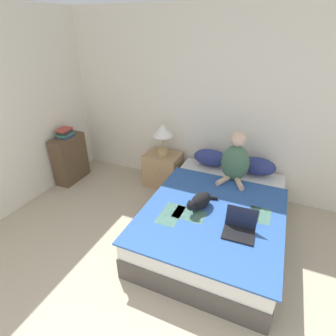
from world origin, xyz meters
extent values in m
cube|color=silver|center=(0.00, 3.40, 1.27)|extent=(6.03, 0.05, 2.55)
cube|color=#4C4742|center=(0.15, 2.29, 0.13)|extent=(1.46, 2.08, 0.26)
cube|color=silver|center=(0.15, 2.29, 0.35)|extent=(1.43, 2.05, 0.18)
cube|color=#2D569E|center=(0.15, 2.09, 0.45)|extent=(1.50, 1.66, 0.02)
cube|color=#5B9384|center=(-0.27, 1.88, 0.46)|extent=(0.22, 0.40, 0.01)
cube|color=#5B9384|center=(-0.08, 1.96, 0.46)|extent=(0.34, 0.22, 0.01)
cube|color=#5B9384|center=(0.63, 2.25, 0.46)|extent=(0.23, 0.29, 0.01)
ellipsoid|color=navy|center=(-0.18, 3.17, 0.59)|extent=(0.49, 0.26, 0.24)
ellipsoid|color=navy|center=(0.47, 3.17, 0.59)|extent=(0.49, 0.26, 0.24)
ellipsoid|color=#476B4C|center=(0.21, 2.89, 0.71)|extent=(0.36, 0.20, 0.49)
sphere|color=#DBB293|center=(0.21, 2.89, 1.04)|extent=(0.19, 0.19, 0.19)
cylinder|color=#DBB293|center=(0.11, 2.76, 0.50)|extent=(0.17, 0.26, 0.07)
cylinder|color=#DBB293|center=(0.31, 2.76, 0.50)|extent=(0.17, 0.26, 0.07)
ellipsoid|color=black|center=(-0.01, 2.14, 0.55)|extent=(0.26, 0.34, 0.17)
sphere|color=black|center=(-0.06, 1.97, 0.57)|extent=(0.11, 0.11, 0.11)
cone|color=black|center=(-0.03, 1.96, 0.62)|extent=(0.05, 0.05, 0.05)
cone|color=black|center=(-0.09, 1.98, 0.62)|extent=(0.05, 0.05, 0.05)
cylinder|color=black|center=(0.05, 2.33, 0.48)|extent=(0.17, 0.07, 0.04)
cube|color=black|center=(0.47, 1.84, 0.47)|extent=(0.31, 0.23, 0.02)
cube|color=black|center=(0.46, 1.97, 0.59)|extent=(0.31, 0.07, 0.21)
cube|color=tan|center=(-0.92, 3.11, 0.26)|extent=(0.54, 0.42, 0.53)
sphere|color=tan|center=(-0.92, 2.89, 0.38)|extent=(0.03, 0.03, 0.03)
cylinder|color=tan|center=(-0.91, 3.09, 0.58)|extent=(0.16, 0.16, 0.10)
cylinder|color=tan|center=(-0.91, 3.09, 0.73)|extent=(0.02, 0.02, 0.22)
cone|color=white|center=(-0.91, 3.09, 0.93)|extent=(0.31, 0.31, 0.17)
cube|color=brown|center=(-2.36, 2.65, 0.38)|extent=(0.25, 0.56, 0.76)
cube|color=#334C8E|center=(-2.36, 2.65, 0.77)|extent=(0.19, 0.24, 0.03)
cube|color=#3D7A51|center=(-2.37, 2.64, 0.80)|extent=(0.20, 0.24, 0.03)
cube|color=#2D2D33|center=(-2.36, 2.64, 0.84)|extent=(0.19, 0.21, 0.04)
cube|color=#B24238|center=(-2.37, 2.64, 0.88)|extent=(0.18, 0.23, 0.03)
camera|label=1|loc=(0.61, -0.22, 2.27)|focal=28.00mm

